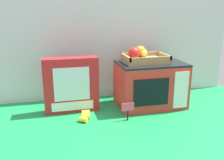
# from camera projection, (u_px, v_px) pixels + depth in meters

# --- Properties ---
(ground_plane) EXTENTS (1.70, 1.70, 0.00)m
(ground_plane) POSITION_uv_depth(u_px,v_px,m) (129.00, 107.00, 1.54)
(ground_plane) COLOR #198C47
(ground_plane) RESTS_ON ground
(display_back_panel) EXTENTS (1.61, 0.03, 0.80)m
(display_back_panel) POSITION_uv_depth(u_px,v_px,m) (119.00, 38.00, 1.67)
(display_back_panel) COLOR silver
(display_back_panel) RESTS_ON ground
(toy_microwave) EXTENTS (0.41, 0.28, 0.28)m
(toy_microwave) POSITION_uv_depth(u_px,v_px,m) (150.00, 84.00, 1.54)
(toy_microwave) COLOR red
(toy_microwave) RESTS_ON ground
(food_groups_crate) EXTENTS (0.26, 0.19, 0.10)m
(food_groups_crate) POSITION_uv_depth(u_px,v_px,m) (143.00, 57.00, 1.50)
(food_groups_crate) COLOR #A37F51
(food_groups_crate) RESTS_ON toy_microwave
(cookie_set_box) EXTENTS (0.32, 0.08, 0.32)m
(cookie_set_box) POSITION_uv_depth(u_px,v_px,m) (71.00, 85.00, 1.44)
(cookie_set_box) COLOR red
(cookie_set_box) RESTS_ON ground
(price_sign) EXTENTS (0.07, 0.01, 0.10)m
(price_sign) POSITION_uv_depth(u_px,v_px,m) (128.00, 109.00, 1.34)
(price_sign) COLOR black
(price_sign) RESTS_ON ground
(loose_toy_banana) EXTENTS (0.08, 0.13, 0.03)m
(loose_toy_banana) POSITION_uv_depth(u_px,v_px,m) (85.00, 116.00, 1.37)
(loose_toy_banana) COLOR yellow
(loose_toy_banana) RESTS_ON ground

